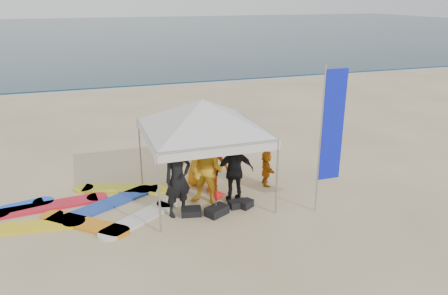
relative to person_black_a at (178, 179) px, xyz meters
The scene contains 14 objects.
ground 1.84m from the person_black_a, 62.26° to the right, with size 120.00×120.00×0.00m, color beige.
ocean 58.63m from the person_black_a, 89.29° to the left, with size 160.00×84.00×0.08m, color #0C2633.
shoreline_foam 16.86m from the person_black_a, 87.53° to the left, with size 160.00×1.20×0.01m, color silver.
person_black_a is the anchor object (origin of this frame).
person_yellow 0.89m from the person_black_a, 22.19° to the left, with size 0.92×0.72×1.89m, color gold.
person_orange_a 1.62m from the person_black_a, 42.06° to the left, with size 1.06×0.61×1.63m, color #C94C11.
person_black_b 1.60m from the person_black_a, ahead, with size 1.01×0.42×1.73m, color black.
person_orange_b 1.94m from the person_black_a, 60.54° to the left, with size 0.91×0.59×1.86m, color orange.
person_seated 3.00m from the person_black_a, 19.12° to the left, with size 0.96×0.31×1.04m, color #C86B11.
canopy_tent 2.08m from the person_black_a, 40.53° to the left, with size 4.13×4.13×3.12m.
feather_flag 3.93m from the person_black_a, 13.93° to the right, with size 0.62×0.04×3.72m.
marker_pennant 1.16m from the person_black_a, 14.40° to the right, with size 0.28×0.28×0.64m.
gear_pile 1.35m from the person_black_a, 10.79° to the right, with size 1.95×0.76×0.22m.
surfboard_spread 2.83m from the person_black_a, 158.25° to the left, with size 5.34×3.27×0.07m.
Camera 1 is at (-2.77, -8.27, 5.23)m, focal length 35.00 mm.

